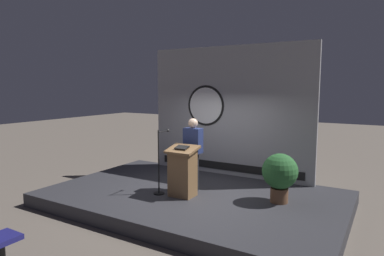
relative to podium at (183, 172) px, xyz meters
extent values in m
plane|color=#6B6056|center=(0.07, 0.32, -0.84)|extent=(40.00, 40.00, 0.00)
cube|color=#333338|center=(0.07, 0.32, -0.69)|extent=(6.40, 4.00, 0.30)
cube|color=#9E9EA3|center=(0.07, 2.17, 1.17)|extent=(4.53, 0.10, 3.41)
cylinder|color=black|center=(-0.59, 2.12, 1.30)|extent=(1.10, 0.02, 1.10)
cylinder|color=white|center=(-0.59, 2.11, 1.30)|extent=(0.98, 0.02, 0.98)
cube|color=black|center=(0.07, 2.12, -0.32)|extent=(4.08, 0.02, 0.20)
cube|color=olive|center=(0.00, 0.00, -0.04)|extent=(0.52, 0.40, 0.99)
cube|color=olive|center=(0.00, 0.00, 0.49)|extent=(0.64, 0.50, 0.16)
cube|color=black|center=(0.00, -0.02, 0.53)|extent=(0.28, 0.20, 0.07)
cylinder|color=black|center=(-0.02, 0.48, -0.11)|extent=(0.26, 0.26, 0.87)
cube|color=navy|center=(-0.02, 0.48, 0.61)|extent=(0.40, 0.24, 0.56)
sphere|color=beige|center=(-0.02, 0.48, 1.00)|extent=(0.22, 0.22, 0.22)
cylinder|color=black|center=(-0.52, -0.15, -0.53)|extent=(0.24, 0.24, 0.02)
cylinder|color=black|center=(-0.52, -0.15, 0.17)|extent=(0.03, 0.03, 1.42)
cylinder|color=black|center=(-0.52, 0.04, 0.83)|extent=(0.02, 0.37, 0.02)
sphere|color=#262626|center=(-0.52, 0.22, 0.83)|extent=(0.07, 0.07, 0.07)
cylinder|color=brown|center=(1.92, 0.67, -0.39)|extent=(0.36, 0.36, 0.30)
sphere|color=#2D6B33|center=(1.92, 0.67, 0.11)|extent=(0.72, 0.72, 0.72)
cylinder|color=black|center=(-1.08, -3.33, -0.65)|extent=(0.08, 0.08, 0.37)
cube|color=navy|center=(-1.08, -3.33, -0.43)|extent=(0.44, 0.44, 0.08)
camera|label=1|loc=(3.79, -5.99, 1.81)|focal=31.58mm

